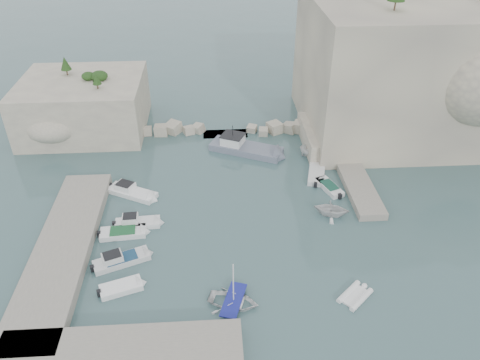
{
  "coord_description": "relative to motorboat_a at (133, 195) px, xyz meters",
  "views": [
    {
      "loc": [
        -2.57,
        -34.65,
        30.17
      ],
      "look_at": [
        0.0,
        6.0,
        3.0
      ],
      "focal_mm": 35.0,
      "sensor_mm": 36.0,
      "label": 1
    }
  ],
  "objects": [
    {
      "name": "ground",
      "position": [
        11.83,
        -8.3,
        0.0
      ],
      "size": [
        400.0,
        400.0,
        0.0
      ],
      "primitive_type": "plane",
      "color": "#426063",
      "rests_on": "ground"
    },
    {
      "name": "cliff_east",
      "position": [
        34.83,
        14.7,
        8.5
      ],
      "size": [
        26.0,
        22.0,
        17.0
      ],
      "primitive_type": "cube",
      "color": "beige",
      "rests_on": "ground"
    },
    {
      "name": "cliff_terrace",
      "position": [
        24.83,
        9.7,
        1.25
      ],
      "size": [
        8.0,
        10.0,
        2.5
      ],
      "primitive_type": "cube",
      "color": "beige",
      "rests_on": "ground"
    },
    {
      "name": "outcrop_west",
      "position": [
        -8.17,
        16.7,
        3.5
      ],
      "size": [
        16.0,
        14.0,
        7.0
      ],
      "primitive_type": "cube",
      "color": "beige",
      "rests_on": "ground"
    },
    {
      "name": "quay_west",
      "position": [
        -5.17,
        -9.3,
        0.55
      ],
      "size": [
        5.0,
        24.0,
        1.1
      ],
      "primitive_type": "cube",
      "color": "#9E9689",
      "rests_on": "ground"
    },
    {
      "name": "quay_south",
      "position": [
        1.83,
        -20.8,
        0.55
      ],
      "size": [
        18.0,
        4.0,
        1.1
      ],
      "primitive_type": "cube",
      "color": "#9E9689",
      "rests_on": "ground"
    },
    {
      "name": "ledge_east",
      "position": [
        25.33,
        1.7,
        0.4
      ],
      "size": [
        3.0,
        16.0,
        0.8
      ],
      "primitive_type": "cube",
      "color": "#9E9689",
      "rests_on": "ground"
    },
    {
      "name": "breakwater",
      "position": [
        10.83,
        13.7,
        0.7
      ],
      "size": [
        28.0,
        3.0,
        1.4
      ],
      "primitive_type": "cube",
      "color": "beige",
      "rests_on": "ground"
    },
    {
      "name": "motorboat_a",
      "position": [
        0.0,
        0.0,
        0.0
      ],
      "size": [
        6.39,
        4.55,
        1.4
      ],
      "primitive_type": null,
      "rotation": [
        0.0,
        0.0,
        -0.48
      ],
      "color": "white",
      "rests_on": "ground"
    },
    {
      "name": "motorboat_b",
      "position": [
        1.25,
        -5.44,
        0.0
      ],
      "size": [
        5.0,
        1.89,
        1.4
      ],
      "primitive_type": null,
      "rotation": [
        0.0,
        0.0,
        0.06
      ],
      "color": "white",
      "rests_on": "ground"
    },
    {
      "name": "motorboat_c",
      "position": [
        -0.02,
        -6.84,
        0.0
      ],
      "size": [
        4.99,
        2.16,
        0.7
      ],
      "primitive_type": null,
      "rotation": [
        0.0,
        0.0,
        0.08
      ],
      "color": "white",
      "rests_on": "ground"
    },
    {
      "name": "motorboat_d",
      "position": [
        0.42,
        -10.78,
        0.0
      ],
      "size": [
        5.81,
        3.62,
        1.4
      ],
      "primitive_type": null,
      "rotation": [
        0.0,
        0.0,
        0.38
      ],
      "color": "silver",
      "rests_on": "ground"
    },
    {
      "name": "motorboat_e",
      "position": [
        0.86,
        -14.16,
        0.0
      ],
      "size": [
        4.19,
        2.75,
        0.7
      ],
      "primitive_type": null,
      "rotation": [
        0.0,
        0.0,
        0.32
      ],
      "color": "white",
      "rests_on": "ground"
    },
    {
      "name": "rowboat",
      "position": [
        10.41,
        -16.34,
        0.0
      ],
      "size": [
        4.97,
        4.19,
        0.88
      ],
      "primitive_type": "imported",
      "rotation": [
        0.0,
        0.0,
        1.26
      ],
      "color": "white",
      "rests_on": "ground"
    },
    {
      "name": "inflatable_dinghy",
      "position": [
        20.68,
        -16.25,
        0.0
      ],
      "size": [
        3.53,
        3.43,
        0.44
      ],
      "primitive_type": null,
      "rotation": [
        0.0,
        0.0,
        0.74
      ],
      "color": "white",
      "rests_on": "ground"
    },
    {
      "name": "tender_east_a",
      "position": [
        21.17,
        -5.0,
        0.0
      ],
      "size": [
        4.38,
        4.05,
        1.9
      ],
      "primitive_type": "imported",
      "rotation": [
        0.0,
        0.0,
        1.27
      ],
      "color": "silver",
      "rests_on": "ground"
    },
    {
      "name": "tender_east_b",
      "position": [
        22.07,
        -0.3,
        0.0
      ],
      "size": [
        2.89,
        4.56,
        0.7
      ],
      "primitive_type": null,
      "rotation": [
        0.0,
        0.0,
        1.93
      ],
      "color": "silver",
      "rests_on": "ground"
    },
    {
      "name": "tender_east_c",
      "position": [
        21.21,
        2.72,
        0.0
      ],
      "size": [
        3.14,
        5.9,
        0.7
      ],
      "primitive_type": null,
      "rotation": [
        0.0,
        0.0,
        1.32
      ],
      "color": "silver",
      "rests_on": "ground"
    },
    {
      "name": "tender_east_d",
      "position": [
        22.08,
        6.69,
        0.0
      ],
      "size": [
        4.72,
        2.9,
        1.71
      ],
      "primitive_type": "imported",
      "rotation": [
        0.0,
        0.0,
        1.27
      ],
      "color": "white",
      "rests_on": "ground"
    },
    {
      "name": "work_boat",
      "position": [
        13.32,
        8.65,
        0.0
      ],
      "size": [
        10.44,
        6.96,
        2.2
      ],
      "primitive_type": null,
      "rotation": [
        0.0,
        0.0,
        -0.43
      ],
      "color": "slate",
      "rests_on": "ground"
    },
    {
      "name": "rowboat_mast",
      "position": [
        10.41,
        -16.34,
        2.54
      ],
      "size": [
        0.1,
        0.1,
        4.2
      ],
      "primitive_type": "cylinder",
      "color": "white",
      "rests_on": "rowboat"
    }
  ]
}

